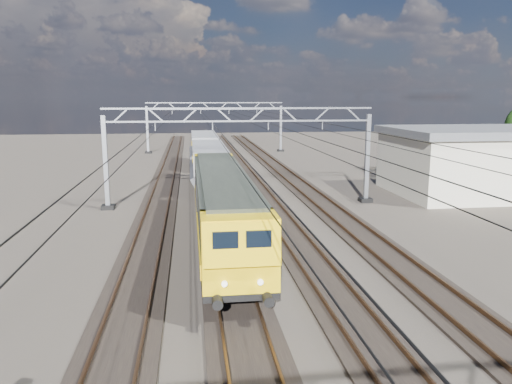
{
  "coord_description": "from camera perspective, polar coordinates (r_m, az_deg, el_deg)",
  "views": [
    {
      "loc": [
        -3.62,
        -31.67,
        7.83
      ],
      "look_at": [
        0.12,
        -3.44,
        2.4
      ],
      "focal_mm": 35.0,
      "sensor_mm": 36.0,
      "label": 1
    }
  ],
  "objects": [
    {
      "name": "hopper_wagon_mid",
      "position": [
        58.01,
        -5.94,
        5.2
      ],
      "size": [
        3.38,
        13.0,
        3.25
      ],
      "color": "black",
      "rests_on": "ground"
    },
    {
      "name": "locomotive",
      "position": [
        26.46,
        -3.88,
        -1.24
      ],
      "size": [
        2.76,
        21.1,
        3.62
      ],
      "color": "black",
      "rests_on": "ground"
    },
    {
      "name": "catenary_gantry_far",
      "position": [
        71.87,
        -4.69,
        7.62
      ],
      "size": [
        19.9,
        0.9,
        7.11
      ],
      "color": "#9BA1A9",
      "rests_on": "ground"
    },
    {
      "name": "ground",
      "position": [
        32.82,
        -1.0,
        -3.01
      ],
      "size": [
        160.0,
        160.0,
        0.0
      ],
      "primitive_type": "plane",
      "color": "#2B2520",
      "rests_on": "ground"
    },
    {
      "name": "track_outer_east",
      "position": [
        33.99,
        9.1,
        -2.54
      ],
      "size": [
        2.6,
        140.0,
        0.3
      ],
      "color": "black",
      "rests_on": "ground"
    },
    {
      "name": "overhead_wires",
      "position": [
        39.89,
        -2.36,
        7.8
      ],
      "size": [
        12.03,
        140.0,
        0.53
      ],
      "color": "black",
      "rests_on": "ground"
    },
    {
      "name": "track_loco",
      "position": [
        32.64,
        -4.5,
        -2.99
      ],
      "size": [
        2.6,
        140.0,
        0.3
      ],
      "color": "black",
      "rests_on": "ground"
    },
    {
      "name": "track_outer_west",
      "position": [
        32.69,
        -11.53,
        -3.16
      ],
      "size": [
        2.6,
        140.0,
        0.3
      ],
      "color": "black",
      "rests_on": "ground"
    },
    {
      "name": "industrial_shed",
      "position": [
        45.84,
        26.54,
        3.26
      ],
      "size": [
        18.6,
        10.6,
        5.4
      ],
      "color": "beige",
      "rests_on": "ground"
    },
    {
      "name": "catenary_gantry_mid",
      "position": [
        36.06,
        -1.75,
        4.54
      ],
      "size": [
        19.9,
        0.9,
        7.11
      ],
      "color": "#9BA1A9",
      "rests_on": "ground"
    },
    {
      "name": "hopper_wagon_lead",
      "position": [
        43.91,
        -5.39,
        3.42
      ],
      "size": [
        3.38,
        13.0,
        3.25
      ],
      "color": "black",
      "rests_on": "ground"
    },
    {
      "name": "track_inner_east",
      "position": [
        33.08,
        2.44,
        -2.78
      ],
      "size": [
        2.6,
        140.0,
        0.3
      ],
      "color": "black",
      "rests_on": "ground"
    }
  ]
}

